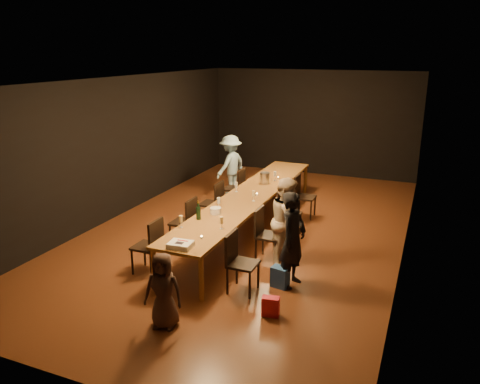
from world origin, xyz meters
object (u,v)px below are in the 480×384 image
at_px(chair_left_0, 147,246).
at_px(plate_stack, 216,211).
at_px(chair_right_3, 305,197).
at_px(child, 163,290).
at_px(champagne_bottle, 198,210).
at_px(chair_right_1, 269,235).
at_px(table, 249,197).
at_px(man_blue, 231,165).
at_px(woman_birthday, 293,240).
at_px(ice_bucket, 265,178).
at_px(chair_left_1, 183,222).
at_px(chair_right_0, 243,263).
at_px(chair_left_2, 211,203).
at_px(woman_tan, 287,221).
at_px(chair_right_2, 289,214).
at_px(birthday_cake, 180,245).
at_px(chair_left_3, 234,188).

relative_size(chair_left_0, plate_stack, 4.61).
xyz_separation_m(chair_right_3, child, (-0.61, -4.87, 0.06)).
xyz_separation_m(chair_right_3, champagne_bottle, (-1.13, -2.85, 0.45)).
distance_m(chair_right_1, child, 2.54).
height_order(table, man_blue, man_blue).
distance_m(table, woman_birthday, 2.41).
xyz_separation_m(child, ice_bucket, (-0.24, 4.60, 0.35)).
relative_size(table, man_blue, 4.00).
bearing_deg(child, chair_left_1, 101.80).
height_order(table, chair_left_1, chair_left_1).
height_order(chair_right_0, chair_right_3, same).
relative_size(chair_left_1, chair_left_2, 1.00).
bearing_deg(woman_birthday, chair_right_3, 23.39).
relative_size(chair_left_2, child, 0.89).
relative_size(chair_right_1, child, 0.89).
height_order(table, chair_left_2, chair_left_2).
bearing_deg(chair_left_1, woman_tan, -88.52).
bearing_deg(chair_right_1, plate_stack, -85.26).
relative_size(chair_left_1, woman_birthday, 0.61).
distance_m(chair_left_1, child, 2.70).
distance_m(chair_right_0, man_blue, 5.11).
bearing_deg(plate_stack, ice_bucket, 86.53).
xyz_separation_m(chair_right_2, birthday_cake, (-0.83, -2.81, 0.32)).
relative_size(chair_right_1, plate_stack, 4.61).
distance_m(chair_right_2, child, 3.72).
distance_m(table, chair_right_3, 1.49).
height_order(chair_right_3, plate_stack, chair_right_3).
bearing_deg(man_blue, woman_birthday, 49.80).
bearing_deg(chair_left_3, table, -144.69).
bearing_deg(chair_left_2, chair_right_2, -90.00).
bearing_deg(birthday_cake, chair_right_2, 68.44).
relative_size(table, chair_right_0, 6.45).
distance_m(chair_right_2, ice_bucket, 1.32).
xyz_separation_m(chair_left_3, man_blue, (-0.52, 0.99, 0.29)).
relative_size(chair_left_0, ice_bucket, 3.95).
bearing_deg(chair_right_1, chair_right_3, 180.00).
xyz_separation_m(woman_birthday, ice_bucket, (-1.47, 2.84, 0.11)).
xyz_separation_m(chair_left_2, plate_stack, (0.72, -1.28, 0.34)).
xyz_separation_m(chair_right_0, chair_right_1, (0.00, 1.20, 0.00)).
height_order(chair_right_0, chair_right_1, same).
bearing_deg(ice_bucket, man_blue, 137.33).
distance_m(chair_right_0, woman_birthday, 0.84).
xyz_separation_m(chair_left_2, woman_birthday, (2.32, -1.91, 0.29)).
bearing_deg(child, chair_right_0, 52.23).
distance_m(chair_right_1, woman_tan, 0.42).
bearing_deg(child, man_blue, 93.29).
bearing_deg(ice_bucket, chair_right_0, -75.73).
height_order(woman_birthday, man_blue, woman_birthday).
xyz_separation_m(chair_right_0, man_blue, (-2.22, 4.59, 0.29)).
bearing_deg(chair_left_3, chair_left_0, -180.00).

